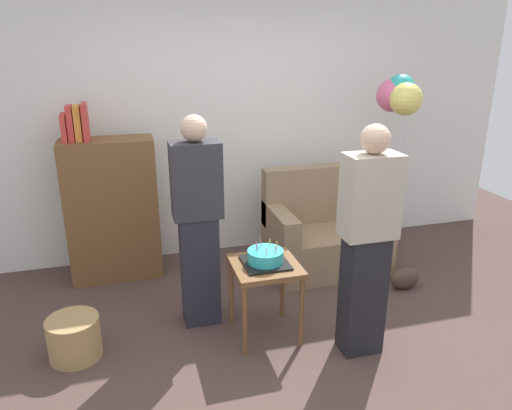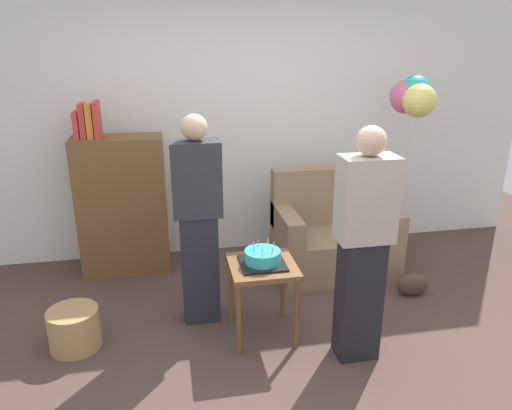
% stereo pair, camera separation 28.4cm
% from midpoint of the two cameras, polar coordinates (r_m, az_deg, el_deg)
% --- Properties ---
extents(ground_plane, '(8.00, 8.00, 0.00)m').
position_cam_midpoint_polar(ground_plane, '(3.53, 3.49, -17.89)').
color(ground_plane, '#4C3833').
extents(wall_back, '(6.00, 0.10, 2.70)m').
position_cam_midpoint_polar(wall_back, '(4.85, -4.19, 10.00)').
color(wall_back, silver).
rests_on(wall_back, ground_plane).
extents(couch, '(1.10, 0.70, 0.96)m').
position_cam_midpoint_polar(couch, '(4.66, 6.40, -3.42)').
color(couch, '#8C7054').
rests_on(couch, ground_plane).
extents(bookshelf, '(0.80, 0.36, 1.61)m').
position_cam_midpoint_polar(bookshelf, '(4.57, -18.49, -0.35)').
color(bookshelf, brown).
rests_on(bookshelf, ground_plane).
extents(side_table, '(0.48, 0.48, 0.58)m').
position_cam_midpoint_polar(side_table, '(3.53, -1.22, -8.32)').
color(side_table, brown).
rests_on(side_table, ground_plane).
extents(birthday_cake, '(0.32, 0.32, 0.17)m').
position_cam_midpoint_polar(birthday_cake, '(3.46, -1.24, -6.29)').
color(birthday_cake, black).
rests_on(birthday_cake, side_table).
extents(person_blowing_candles, '(0.36, 0.22, 1.63)m').
position_cam_midpoint_polar(person_blowing_candles, '(3.60, -9.17, -2.10)').
color(person_blowing_candles, '#23232D').
rests_on(person_blowing_candles, ground_plane).
extents(person_holding_cake, '(0.36, 0.22, 1.63)m').
position_cam_midpoint_polar(person_holding_cake, '(3.26, 10.61, -4.47)').
color(person_holding_cake, black).
rests_on(person_holding_cake, ground_plane).
extents(wicker_basket, '(0.36, 0.36, 0.30)m').
position_cam_midpoint_polar(wicker_basket, '(3.74, -22.91, -14.38)').
color(wicker_basket, '#A88451').
rests_on(wicker_basket, ground_plane).
extents(handbag, '(0.28, 0.14, 0.20)m').
position_cam_midpoint_polar(handbag, '(4.48, 15.56, -8.41)').
color(handbag, '#473328').
rests_on(handbag, ground_plane).
extents(balloon_bunch, '(0.37, 0.46, 1.81)m').
position_cam_midpoint_polar(balloon_bunch, '(4.71, 15.04, 12.55)').
color(balloon_bunch, silver).
rests_on(balloon_bunch, ground_plane).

